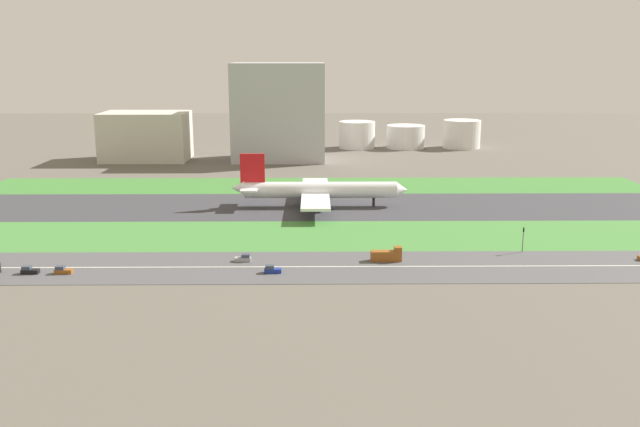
# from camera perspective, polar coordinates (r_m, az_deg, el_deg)

# --- Properties ---
(ground_plane) EXTENTS (800.00, 800.00, 0.00)m
(ground_plane) POSITION_cam_1_polar(r_m,az_deg,el_deg) (252.00, -0.19, 0.59)
(ground_plane) COLOR #5B564C
(runway) EXTENTS (280.00, 46.00, 0.10)m
(runway) POSITION_cam_1_polar(r_m,az_deg,el_deg) (251.99, -0.19, 0.60)
(runway) COLOR #38383D
(runway) RESTS_ON ground_plane
(grass_median_north) EXTENTS (280.00, 36.00, 0.10)m
(grass_median_north) POSITION_cam_1_polar(r_m,az_deg,el_deg) (292.12, -0.24, 2.37)
(grass_median_north) COLOR #3D7A33
(grass_median_north) RESTS_ON ground_plane
(grass_median_south) EXTENTS (280.00, 36.00, 0.10)m
(grass_median_south) POSITION_cam_1_polar(r_m,az_deg,el_deg) (212.19, -0.11, -1.84)
(grass_median_south) COLOR #427F38
(grass_median_south) RESTS_ON ground_plane
(highway) EXTENTS (280.00, 28.00, 0.10)m
(highway) POSITION_cam_1_polar(r_m,az_deg,el_deg) (181.50, -0.02, -4.49)
(highway) COLOR #4C4C4F
(highway) RESTS_ON ground_plane
(highway_centerline) EXTENTS (266.00, 0.50, 0.01)m
(highway_centerline) POSITION_cam_1_polar(r_m,az_deg,el_deg) (181.48, -0.02, -4.47)
(highway_centerline) COLOR silver
(highway_centerline) RESTS_ON highway
(airliner) EXTENTS (65.00, 56.00, 19.70)m
(airliner) POSITION_cam_1_polar(r_m,az_deg,el_deg) (250.70, -0.32, 1.97)
(airliner) COLOR white
(airliner) RESTS_ON runway
(car_1) EXTENTS (4.40, 1.80, 2.00)m
(car_1) POSITION_cam_1_polar(r_m,az_deg,el_deg) (187.94, -20.76, -4.48)
(car_1) COLOR brown
(car_1) RESTS_ON highway
(car_2) EXTENTS (4.40, 1.80, 2.00)m
(car_2) POSITION_cam_1_polar(r_m,az_deg,el_deg) (176.79, -4.04, -4.72)
(car_2) COLOR navy
(car_2) RESTS_ON highway
(car_0) EXTENTS (4.40, 1.80, 2.00)m
(car_0) POSITION_cam_1_polar(r_m,az_deg,el_deg) (191.07, -23.18, -4.41)
(car_0) COLOR black
(car_0) RESTS_ON highway
(truck_1) EXTENTS (8.40, 2.50, 4.00)m
(truck_1) POSITION_cam_1_polar(r_m,az_deg,el_deg) (186.87, 5.64, -3.51)
(truck_1) COLOR brown
(truck_1) RESTS_ON highway
(car_3) EXTENTS (4.40, 1.80, 2.00)m
(car_3) POSITION_cam_1_polar(r_m,az_deg,el_deg) (186.97, -6.42, -3.76)
(car_3) COLOR #99999E
(car_3) RESTS_ON highway
(traffic_light) EXTENTS (0.36, 0.50, 7.20)m
(traffic_light) POSITION_cam_1_polar(r_m,az_deg,el_deg) (201.78, 16.65, -1.97)
(traffic_light) COLOR #4C4C51
(traffic_light) RESTS_ON highway
(terminal_building) EXTENTS (44.35, 30.04, 25.23)m
(terminal_building) POSITION_cam_1_polar(r_m,az_deg,el_deg) (372.94, -14.37, 6.30)
(terminal_building) COLOR beige
(terminal_building) RESTS_ON ground_plane
(hangar_building) EXTENTS (47.94, 32.64, 50.51)m
(hangar_building) POSITION_cam_1_polar(r_m,az_deg,el_deg) (361.51, -3.48, 8.49)
(hangar_building) COLOR #B2B2B7
(hangar_building) RESTS_ON ground_plane
(fuel_tank_west) EXTENTS (21.32, 21.32, 15.83)m
(fuel_tank_west) POSITION_cam_1_polar(r_m,az_deg,el_deg) (408.43, 3.12, 6.61)
(fuel_tank_west) COLOR silver
(fuel_tank_west) RESTS_ON ground_plane
(fuel_tank_centre) EXTENTS (22.61, 22.61, 13.50)m
(fuel_tank_centre) POSITION_cam_1_polar(r_m,az_deg,el_deg) (411.46, 7.18, 6.41)
(fuel_tank_centre) COLOR silver
(fuel_tank_centre) RESTS_ON ground_plane
(fuel_tank_east) EXTENTS (21.97, 21.97, 16.58)m
(fuel_tank_east) POSITION_cam_1_polar(r_m,az_deg,el_deg) (417.12, 11.79, 6.54)
(fuel_tank_east) COLOR silver
(fuel_tank_east) RESTS_ON ground_plane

